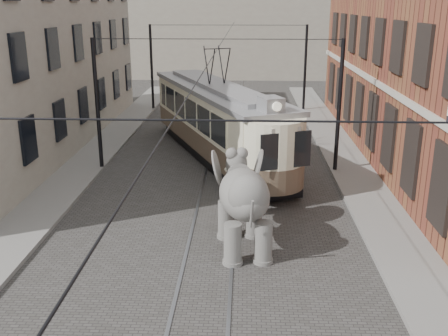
{
  "coord_description": "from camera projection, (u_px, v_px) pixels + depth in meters",
  "views": [
    {
      "loc": [
        1.07,
        -16.82,
        7.47
      ],
      "look_at": [
        0.37,
        -0.09,
        2.1
      ],
      "focal_mm": 41.63,
      "sensor_mm": 36.0,
      "label": 1
    }
  ],
  "objects": [
    {
      "name": "sidewalk_left",
      "position": [
        33.0,
        219.0,
        18.56
      ],
      "size": [
        2.0,
        60.0,
        0.15
      ],
      "primitive_type": "cube",
      "color": "slate",
      "rests_on": "ground"
    },
    {
      "name": "stucco_building",
      "position": [
        12.0,
        52.0,
        26.75
      ],
      "size": [
        7.0,
        24.0,
        10.0
      ],
      "primitive_type": "cube",
      "color": "gray",
      "rests_on": "ground"
    },
    {
      "name": "catenary",
      "position": [
        216.0,
        111.0,
        22.17
      ],
      "size": [
        11.0,
        30.2,
        6.0
      ],
      "primitive_type": null,
      "color": "black",
      "rests_on": "ground"
    },
    {
      "name": "elephant",
      "position": [
        244.0,
        207.0,
        16.0
      ],
      "size": [
        3.23,
        5.0,
        2.87
      ],
      "primitive_type": null,
      "rotation": [
        0.0,
        0.0,
        0.15
      ],
      "color": "slate",
      "rests_on": "ground"
    },
    {
      "name": "sidewalk_right",
      "position": [
        386.0,
        225.0,
        18.06
      ],
      "size": [
        2.0,
        60.0,
        0.15
      ],
      "primitive_type": "cube",
      "color": "slate",
      "rests_on": "ground"
    },
    {
      "name": "distant_block",
      "position": [
        237.0,
        7.0,
        54.24
      ],
      "size": [
        28.0,
        10.0,
        14.0
      ],
      "primitive_type": "cube",
      "color": "gray",
      "rests_on": "ground"
    },
    {
      "name": "tram_rails",
      "position": [
        214.0,
        223.0,
        18.32
      ],
      "size": [
        1.54,
        80.0,
        0.02
      ],
      "primitive_type": null,
      "color": "slate",
      "rests_on": "ground"
    },
    {
      "name": "ground",
      "position": [
        214.0,
        224.0,
        18.32
      ],
      "size": [
        120.0,
        120.0,
        0.0
      ],
      "primitive_type": "plane",
      "color": "#403D3B"
    },
    {
      "name": "tram",
      "position": [
        217.0,
        104.0,
        25.35
      ],
      "size": [
        7.88,
        13.65,
        5.41
      ],
      "primitive_type": null,
      "rotation": [
        0.0,
        0.0,
        0.4
      ],
      "color": "#EDE5C0",
      "rests_on": "ground"
    }
  ]
}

